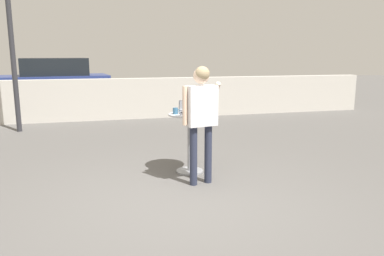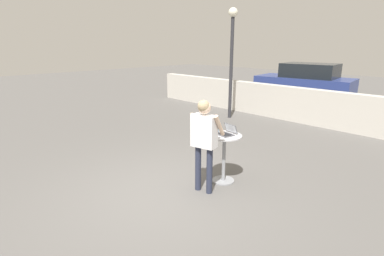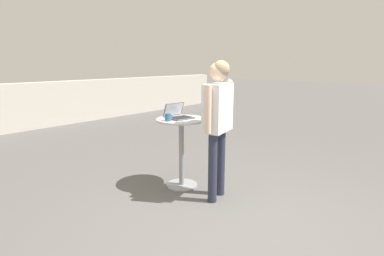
% 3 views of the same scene
% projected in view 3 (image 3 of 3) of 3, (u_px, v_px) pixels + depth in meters
% --- Properties ---
extents(ground_plane, '(50.00, 50.00, 0.00)m').
position_uv_depth(ground_plane, '(234.00, 229.00, 3.11)').
color(ground_plane, '#5B5956').
extents(pavement_kerb, '(15.45, 0.35, 1.19)m').
position_uv_depth(pavement_kerb, '(4.00, 109.00, 7.27)').
color(pavement_kerb, beige).
rests_on(pavement_kerb, ground_plane).
extents(cafe_table, '(0.67, 0.67, 0.96)m').
position_uv_depth(cafe_table, '(181.00, 143.00, 4.07)').
color(cafe_table, gray).
rests_on(cafe_table, ground_plane).
extents(laptop, '(0.35, 0.36, 0.20)m').
position_uv_depth(laptop, '(178.00, 115.00, 4.03)').
color(laptop, '#515156').
rests_on(laptop, cafe_table).
extents(coffee_mug, '(0.12, 0.08, 0.10)m').
position_uv_depth(coffee_mug, '(168.00, 117.00, 3.83)').
color(coffee_mug, '#336084').
rests_on(coffee_mug, cafe_table).
extents(standing_person, '(0.59, 0.45, 1.72)m').
position_uv_depth(standing_person, '(218.00, 112.00, 3.60)').
color(standing_person, '#282D42').
rests_on(standing_person, ground_plane).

